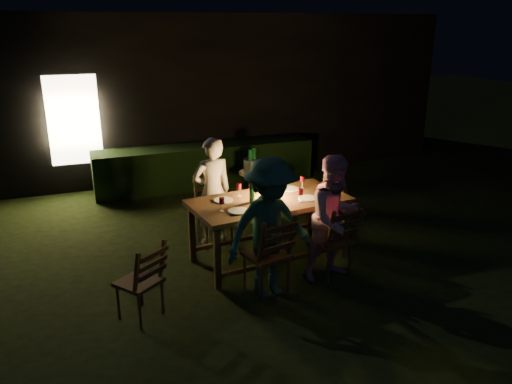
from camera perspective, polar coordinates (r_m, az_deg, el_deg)
name	(u,v)px	position (r m, az deg, el deg)	size (l,w,h in m)	color
garden_envelope	(197,88)	(11.89, -6.78, 11.68)	(40.00, 40.00, 3.20)	black
dining_table	(269,205)	(6.48, 1.51, -1.51)	(2.12, 1.24, 0.84)	#52381B
chair_near_left	(267,268)	(5.84, 1.31, -8.66)	(0.55, 0.58, 1.02)	#52381B
chair_near_right	(331,253)	(6.29, 8.56, -6.88)	(0.55, 0.57, 1.00)	#52381B
chair_far_left	(215,224)	(7.11, -4.74, -3.62)	(0.48, 0.51, 1.01)	#52381B
chair_far_right	(276,214)	(7.53, 2.29, -2.52)	(0.42, 0.45, 0.90)	#52381B
chair_end	(344,222)	(7.28, 9.98, -3.35)	(0.55, 0.53, 0.98)	#52381B
chair_spare	(141,294)	(5.52, -12.99, -11.29)	(0.59, 0.59, 0.91)	#52381B
person_house_side	(212,192)	(6.99, -5.00, 0.06)	(0.56, 0.37, 1.54)	beige
person_opp_right	(335,218)	(6.06, 9.03, -2.98)	(0.76, 0.59, 1.56)	#E19BBF
person_opp_left	(270,229)	(5.59, 1.58, -4.22)	(1.06, 0.61, 1.64)	#336651
lantern	(271,186)	(6.46, 1.70, 0.70)	(0.16, 0.16, 0.35)	white
plate_far_left	(223,200)	(6.40, -3.75, -0.93)	(0.25, 0.25, 0.01)	white
plate_near_left	(238,211)	(6.03, -2.04, -2.17)	(0.25, 0.25, 0.01)	white
plate_far_right	(290,189)	(6.84, 3.91, 0.37)	(0.25, 0.25, 0.01)	white
plate_near_right	(308,198)	(6.49, 5.93, -0.71)	(0.25, 0.25, 0.01)	white
wineglass_a	(239,190)	(6.53, -1.98, 0.23)	(0.06, 0.06, 0.18)	#59070F
wineglass_b	(222,204)	(6.02, -3.92, -1.42)	(0.06, 0.06, 0.18)	#59070F
wineglass_c	(301,195)	(6.34, 5.12, -0.39)	(0.06, 0.06, 0.18)	#59070F
wineglass_d	(302,182)	(6.87, 5.31, 1.12)	(0.06, 0.06, 0.18)	#59070F
wineglass_e	(274,201)	(6.13, 2.07, -1.01)	(0.06, 0.06, 0.18)	silver
bottle_table	(252,192)	(6.29, -0.46, 0.04)	(0.07, 0.07, 0.28)	#0F471E
napkin_left	(271,208)	(6.12, 1.75, -1.86)	(0.18, 0.14, 0.01)	red
napkin_right	(318,199)	(6.49, 7.06, -0.79)	(0.18, 0.14, 0.01)	red
phone	(236,214)	(5.93, -2.31, -2.56)	(0.14, 0.07, 0.01)	black
side_table	(252,176)	(8.47, -0.41, 1.86)	(0.46, 0.46, 0.62)	#8E6647
ice_bucket	(252,165)	(8.42, -0.41, 3.06)	(0.30, 0.30, 0.22)	#A5A8AD
bottle_bucket_a	(250,163)	(8.35, -0.64, 3.28)	(0.07, 0.07, 0.32)	#0F471E
bottle_bucket_b	(254,162)	(8.46, -0.19, 3.48)	(0.07, 0.07, 0.32)	#0F471E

